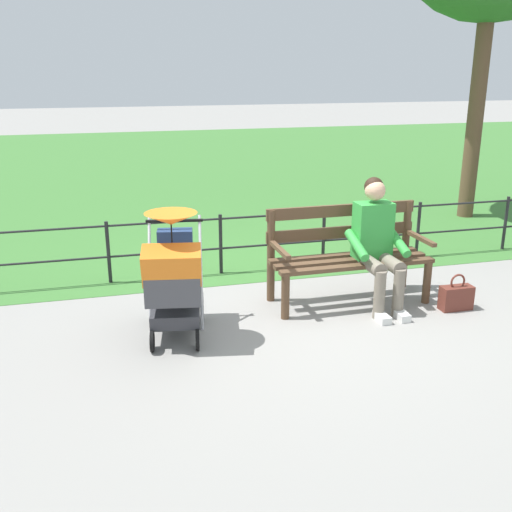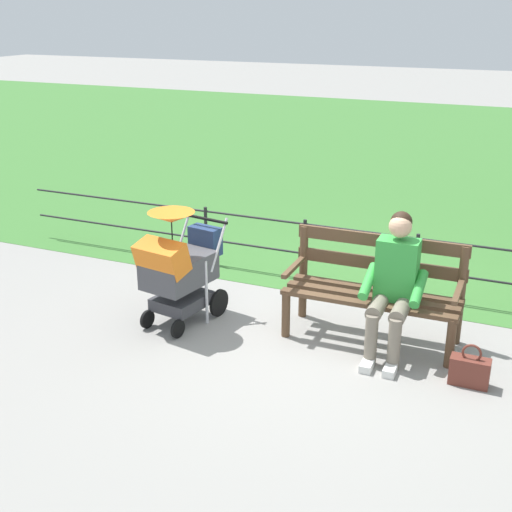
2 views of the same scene
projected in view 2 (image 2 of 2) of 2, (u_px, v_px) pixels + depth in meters
The scene contains 7 objects.
ground_plane at pixel (322, 332), 6.44m from camera, with size 60.00×60.00×0.00m, color gray.
grass_lawn at pixel (455, 156), 13.99m from camera, with size 40.00×16.00×0.01m, color #3D7533.
park_bench at pixel (375, 285), 6.18m from camera, with size 1.61×0.62×0.96m.
person_on_bench at pixel (394, 281), 5.86m from camera, with size 0.54×0.74×1.28m.
stroller at pixel (179, 266), 6.44m from camera, with size 0.64×0.95×1.15m.
handbag at pixel (470, 371), 5.50m from camera, with size 0.32×0.14×0.37m.
park_fence at pixel (404, 257), 7.15m from camera, with size 8.78×0.04×0.70m.
Camera 2 is at (-1.73, 5.55, 2.93)m, focal length 47.20 mm.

